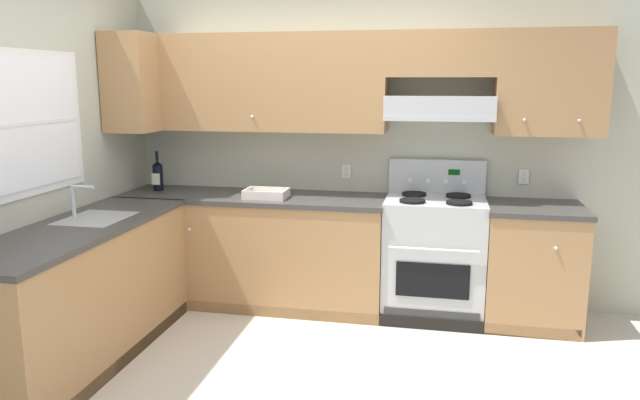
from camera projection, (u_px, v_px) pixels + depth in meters
The scene contains 8 objects.
ground_plane at pixel (267, 378), 3.72m from camera, with size 7.04×7.04×0.00m, color beige.
wall_back at pixel (365, 123), 4.83m from camera, with size 4.68×0.57×2.55m.
wall_left at pixel (44, 153), 3.99m from camera, with size 0.47×4.00×2.55m.
counter_back_run at pixel (318, 253), 4.82m from camera, with size 3.60×0.65×0.91m.
counter_left_run at pixel (81, 294), 3.88m from camera, with size 0.63×1.91×1.13m.
stove at pixel (434, 256), 4.64m from camera, with size 0.76×0.62×1.20m.
wine_bottle at pixel (158, 175), 5.01m from camera, with size 0.08×0.09×0.33m.
bowl at pixel (266, 195), 4.71m from camera, with size 0.33×0.23×0.07m.
Camera 1 is at (1.01, -3.30, 1.81)m, focal length 33.65 mm.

